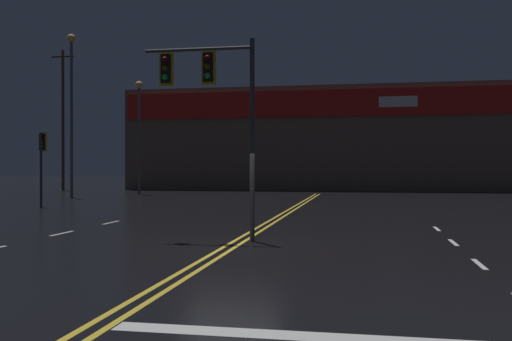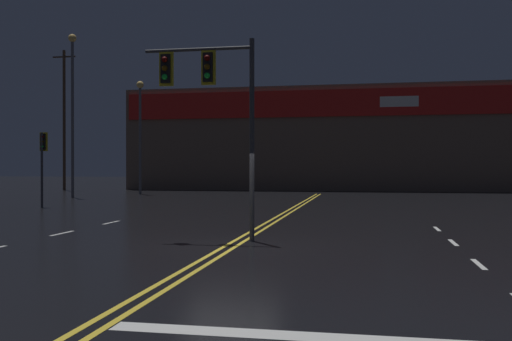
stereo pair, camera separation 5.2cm
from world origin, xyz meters
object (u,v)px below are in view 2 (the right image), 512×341
object	(u,v)px
traffic_signal_corner_northwest	(43,152)
streetlight_far_right	(72,96)
traffic_signal_median	(208,89)
streetlight_far_left	(140,121)

from	to	relation	value
traffic_signal_corner_northwest	streetlight_far_right	xyz separation A→B (m)	(-3.26, 9.08, 4.15)
streetlight_far_right	traffic_signal_median	bearing A→B (deg)	-52.99
traffic_signal_median	streetlight_far_left	xyz separation A→B (m)	(-12.67, 25.84, 1.29)
streetlight_far_left	streetlight_far_right	xyz separation A→B (m)	(-2.77, -5.36, 1.38)
traffic_signal_corner_northwest	streetlight_far_left	size ratio (longest dim) A/B	0.45
traffic_signal_corner_northwest	streetlight_far_left	xyz separation A→B (m)	(-0.50, 14.45, 2.77)
traffic_signal_corner_northwest	streetlight_far_right	distance (m)	10.51
traffic_signal_median	streetlight_far_left	distance (m)	28.81
streetlight_far_left	streetlight_far_right	size ratio (longest dim) A/B	0.78
streetlight_far_left	streetlight_far_right	world-z (taller)	streetlight_far_right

